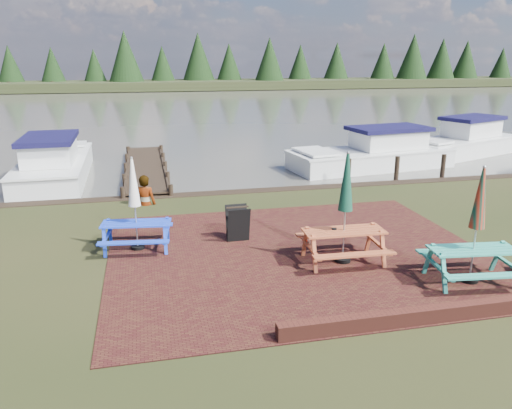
{
  "coord_description": "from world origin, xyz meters",
  "views": [
    {
      "loc": [
        -3.46,
        -9.74,
        4.63
      ],
      "look_at": [
        -0.81,
        2.08,
        1.0
      ],
      "focal_mm": 35.0,
      "sensor_mm": 36.0,
      "label": 1
    }
  ],
  "objects_px": {
    "picnic_table_teal": "(474,243)",
    "jetty": "(146,167)",
    "person": "(143,176)",
    "picnic_table_blue": "(136,218)",
    "chalkboard": "(238,223)",
    "boat_near": "(374,155)",
    "boat_far": "(462,143)",
    "picnic_table_red": "(344,225)",
    "boat_jetty": "(54,165)"
  },
  "relations": [
    {
      "from": "jetty",
      "to": "person",
      "type": "distance_m",
      "value": 5.24
    },
    {
      "from": "picnic_table_red",
      "to": "boat_far",
      "type": "bearing_deg",
      "value": 48.77
    },
    {
      "from": "picnic_table_teal",
      "to": "person",
      "type": "relative_size",
      "value": 1.29
    },
    {
      "from": "picnic_table_teal",
      "to": "boat_far",
      "type": "xyz_separation_m",
      "value": [
        8.96,
        13.47,
        -0.45
      ]
    },
    {
      "from": "boat_jetty",
      "to": "person",
      "type": "bearing_deg",
      "value": -56.25
    },
    {
      "from": "chalkboard",
      "to": "boat_far",
      "type": "distance_m",
      "value": 16.65
    },
    {
      "from": "picnic_table_teal",
      "to": "picnic_table_blue",
      "type": "bearing_deg",
      "value": 160.27
    },
    {
      "from": "boat_far",
      "to": "chalkboard",
      "type": "bearing_deg",
      "value": 105.7
    },
    {
      "from": "picnic_table_teal",
      "to": "chalkboard",
      "type": "bearing_deg",
      "value": 148.23
    },
    {
      "from": "boat_near",
      "to": "boat_far",
      "type": "height_order",
      "value": "boat_far"
    },
    {
      "from": "chalkboard",
      "to": "boat_jetty",
      "type": "relative_size",
      "value": 0.13
    },
    {
      "from": "jetty",
      "to": "boat_jetty",
      "type": "distance_m",
      "value": 3.58
    },
    {
      "from": "picnic_table_teal",
      "to": "boat_jetty",
      "type": "distance_m",
      "value": 15.97
    },
    {
      "from": "picnic_table_red",
      "to": "boat_near",
      "type": "distance_m",
      "value": 11.51
    },
    {
      "from": "picnic_table_blue",
      "to": "boat_jetty",
      "type": "relative_size",
      "value": 0.32
    },
    {
      "from": "boat_near",
      "to": "boat_jetty",
      "type": "bearing_deg",
      "value": 79.17
    },
    {
      "from": "jetty",
      "to": "picnic_table_blue",
      "type": "bearing_deg",
      "value": -91.89
    },
    {
      "from": "boat_near",
      "to": "jetty",
      "type": "bearing_deg",
      "value": 76.87
    },
    {
      "from": "chalkboard",
      "to": "person",
      "type": "height_order",
      "value": "person"
    },
    {
      "from": "boat_jetty",
      "to": "picnic_table_red",
      "type": "bearing_deg",
      "value": -54.91
    },
    {
      "from": "picnic_table_blue",
      "to": "picnic_table_red",
      "type": "bearing_deg",
      "value": -14.48
    },
    {
      "from": "boat_jetty",
      "to": "boat_far",
      "type": "xyz_separation_m",
      "value": [
        19.12,
        1.16,
        0.0
      ]
    },
    {
      "from": "picnic_table_red",
      "to": "picnic_table_blue",
      "type": "xyz_separation_m",
      "value": [
        -4.67,
        1.87,
        -0.1
      ]
    },
    {
      "from": "boat_near",
      "to": "person",
      "type": "distance_m",
      "value": 10.9
    },
    {
      "from": "picnic_table_blue",
      "to": "person",
      "type": "relative_size",
      "value": 1.2
    },
    {
      "from": "chalkboard",
      "to": "jetty",
      "type": "xyz_separation_m",
      "value": [
        -2.24,
        9.05,
        -0.36
      ]
    },
    {
      "from": "jetty",
      "to": "boat_near",
      "type": "relative_size",
      "value": 1.19
    },
    {
      "from": "picnic_table_red",
      "to": "person",
      "type": "xyz_separation_m",
      "value": [
        -4.45,
        5.78,
        0.06
      ]
    },
    {
      "from": "picnic_table_red",
      "to": "boat_jetty",
      "type": "bearing_deg",
      "value": 128.56
    },
    {
      "from": "picnic_table_red",
      "to": "jetty",
      "type": "distance_m",
      "value": 11.81
    },
    {
      "from": "picnic_table_blue",
      "to": "chalkboard",
      "type": "xyz_separation_m",
      "value": [
        2.54,
        0.03,
        -0.33
      ]
    },
    {
      "from": "picnic_table_teal",
      "to": "jetty",
      "type": "relative_size",
      "value": 0.28
    },
    {
      "from": "picnic_table_teal",
      "to": "jetty",
      "type": "distance_m",
      "value": 14.2
    },
    {
      "from": "picnic_table_blue",
      "to": "chalkboard",
      "type": "relative_size",
      "value": 2.5
    },
    {
      "from": "boat_near",
      "to": "person",
      "type": "relative_size",
      "value": 3.94
    },
    {
      "from": "chalkboard",
      "to": "jetty",
      "type": "distance_m",
      "value": 9.33
    },
    {
      "from": "picnic_table_blue",
      "to": "boat_near",
      "type": "distance_m",
      "value": 13.11
    },
    {
      "from": "picnic_table_teal",
      "to": "jetty",
      "type": "height_order",
      "value": "picnic_table_teal"
    },
    {
      "from": "picnic_table_blue",
      "to": "person",
      "type": "xyz_separation_m",
      "value": [
        0.22,
        3.91,
        0.16
      ]
    },
    {
      "from": "picnic_table_red",
      "to": "boat_far",
      "type": "xyz_separation_m",
      "value": [
        11.19,
        11.88,
        -0.49
      ]
    },
    {
      "from": "jetty",
      "to": "boat_near",
      "type": "height_order",
      "value": "boat_near"
    },
    {
      "from": "picnic_table_teal",
      "to": "boat_near",
      "type": "height_order",
      "value": "picnic_table_teal"
    },
    {
      "from": "picnic_table_red",
      "to": "picnic_table_blue",
      "type": "relative_size",
      "value": 1.12
    },
    {
      "from": "jetty",
      "to": "picnic_table_teal",
      "type": "bearing_deg",
      "value": -62.26
    },
    {
      "from": "boat_far",
      "to": "person",
      "type": "xyz_separation_m",
      "value": [
        -15.64,
        -6.1,
        0.54
      ]
    },
    {
      "from": "chalkboard",
      "to": "picnic_table_red",
      "type": "bearing_deg",
      "value": -43.33
    },
    {
      "from": "picnic_table_teal",
      "to": "person",
      "type": "bearing_deg",
      "value": 139.1
    },
    {
      "from": "picnic_table_teal",
      "to": "chalkboard",
      "type": "distance_m",
      "value": 5.6
    },
    {
      "from": "picnic_table_teal",
      "to": "picnic_table_red",
      "type": "relative_size",
      "value": 0.97
    },
    {
      "from": "jetty",
      "to": "boat_jetty",
      "type": "bearing_deg",
      "value": -176.3
    }
  ]
}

